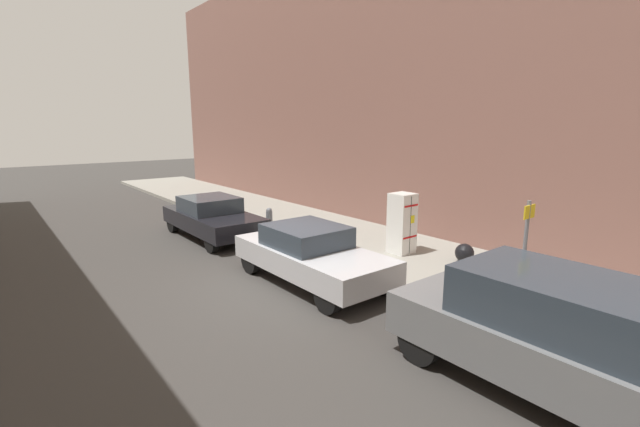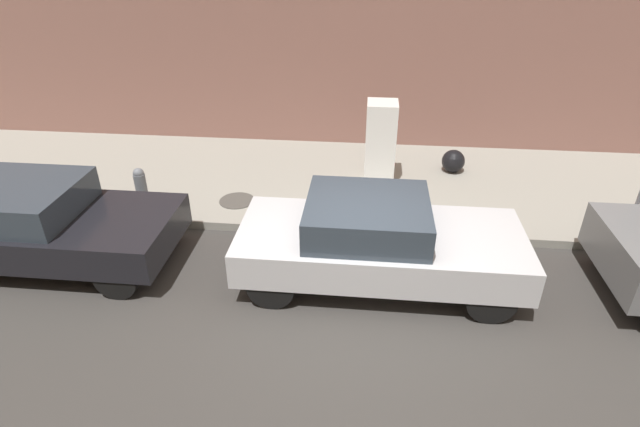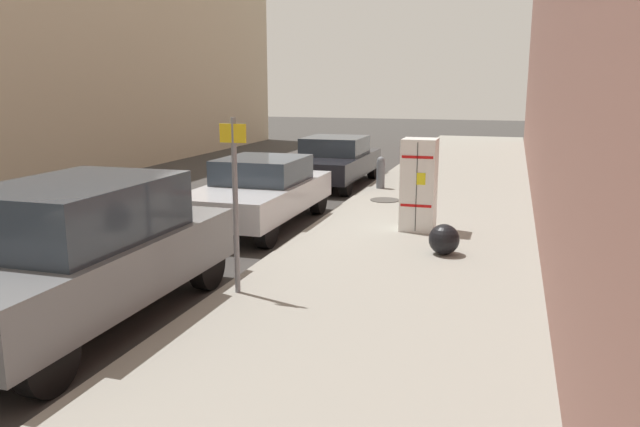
# 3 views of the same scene
# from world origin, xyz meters

# --- Properties ---
(ground_plane) EXTENTS (80.00, 80.00, 0.00)m
(ground_plane) POSITION_xyz_m (0.00, 0.00, 0.00)
(ground_plane) COLOR #383533
(sidewalk_slab) EXTENTS (4.23, 44.00, 0.16)m
(sidewalk_slab) POSITION_xyz_m (-3.94, 0.00, 0.08)
(sidewalk_slab) COLOR gray
(sidewalk_slab) RESTS_ON ground
(discarded_refrigerator) EXTENTS (0.64, 0.62, 1.73)m
(discarded_refrigerator) POSITION_xyz_m (-3.89, 0.33, 1.03)
(discarded_refrigerator) COLOR white
(discarded_refrigerator) RESTS_ON sidewalk_slab
(manhole_cover) EXTENTS (0.70, 0.70, 0.02)m
(manhole_cover) POSITION_xyz_m (-2.70, -2.46, 0.17)
(manhole_cover) COLOR #47443F
(manhole_cover) RESTS_ON sidewalk_slab
(fire_hydrant) EXTENTS (0.22, 0.22, 0.84)m
(fire_hydrant) POSITION_xyz_m (-2.23, -4.17, 0.59)
(fire_hydrant) COLOR slate
(fire_hydrant) RESTS_ON sidewalk_slab
(trash_bag) EXTENTS (0.50, 0.50, 0.50)m
(trash_bag) POSITION_xyz_m (-4.56, 1.97, 0.41)
(trash_bag) COLOR black
(trash_bag) RESTS_ON sidewalk_slab
(parked_sedan_dark) EXTENTS (1.88, 4.42, 1.38)m
(parked_sedan_dark) POSITION_xyz_m (-0.63, -5.25, 0.72)
(parked_sedan_dark) COLOR black
(parked_sedan_dark) RESTS_ON ground
(parked_sedan_silver) EXTENTS (1.83, 4.33, 1.40)m
(parked_sedan_silver) POSITION_xyz_m (-0.63, 0.29, 0.73)
(parked_sedan_silver) COLOR silver
(parked_sedan_silver) RESTS_ON ground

